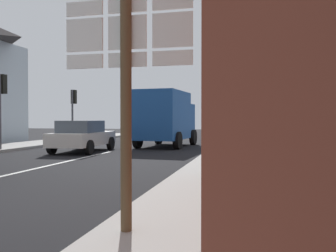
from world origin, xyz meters
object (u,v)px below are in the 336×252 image
Objects in this scene: sedan_far at (83,136)px; traffic_light_far_left at (73,104)px; traffic_light_near_right at (211,93)px; delivery_truck at (166,117)px; traffic_light_far_right at (223,102)px; route_sign_post at (127,82)px; traffic_light_near_left at (2,95)px.

traffic_light_far_left is at bearing 121.52° from sedan_far.
traffic_light_near_right reaches higher than traffic_light_far_left.
traffic_light_near_right is (3.02, -4.53, 0.98)m from delivery_truck.
traffic_light_far_right is (3.02, 1.69, 0.90)m from delivery_truck.
traffic_light_near_right reaches higher than traffic_light_far_right.
traffic_light_far_right is (-0.13, 16.84, 0.55)m from route_sign_post.
delivery_truck is at bearing 123.66° from traffic_light_near_right.
traffic_light_far_left is at bearing 119.97° from route_sign_post.
route_sign_post reaches higher than delivery_truck.
traffic_light_near_right reaches higher than sedan_far.
traffic_light_far_right is at bearing 29.26° from delivery_truck.
sedan_far is 1.18× the size of traffic_light_near_left.
traffic_light_far_right is 0.95× the size of traffic_light_near_left.
sedan_far is at bearing 174.64° from traffic_light_near_right.
traffic_light_near_right is (-0.13, 10.62, 0.63)m from route_sign_post.
traffic_light_near_right is (6.11, -0.57, 1.87)m from sedan_far.
traffic_light_near_left is (-6.70, -4.93, 1.04)m from delivery_truck.
sedan_far is at bearing 15.20° from traffic_light_near_left.
route_sign_post reaches higher than sedan_far.
traffic_light_near_right is at bearing -33.59° from traffic_light_far_left.
traffic_light_near_right is 0.98× the size of traffic_light_near_left.
sedan_far is at bearing -137.25° from traffic_light_far_right.
traffic_light_near_right is at bearing 90.72° from route_sign_post.
traffic_light_near_left is at bearing -145.70° from traffic_light_far_right.
route_sign_post is 0.93× the size of traffic_light_far_left.
traffic_light_near_left is (-3.60, -0.98, 1.93)m from sedan_far.
route_sign_post is at bearing -78.25° from delivery_truck.
traffic_light_near_left reaches higher than delivery_truck.
traffic_light_near_left is at bearing -164.80° from sedan_far.
traffic_light_far_right is at bearing 90.00° from traffic_light_near_right.
route_sign_post is 14.20m from traffic_light_near_left.
traffic_light_far_right reaches higher than sedan_far.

